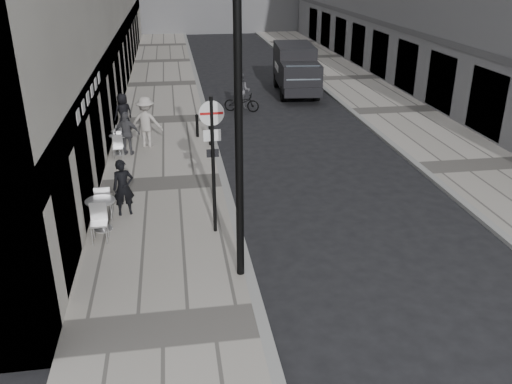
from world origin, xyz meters
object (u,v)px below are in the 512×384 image
(sign_post, at_px, (213,148))
(lamppost, at_px, (239,116))
(walking_man, at_px, (123,188))
(cyclist, at_px, (242,97))
(panel_van, at_px, (296,67))

(sign_post, distance_m, lamppost, 2.67)
(walking_man, bearing_deg, lamppost, -63.92)
(walking_man, height_order, lamppost, lamppost)
(sign_post, bearing_deg, cyclist, 77.14)
(cyclist, bearing_deg, sign_post, -81.26)
(sign_post, height_order, lamppost, lamppost)
(panel_van, bearing_deg, cyclist, -130.29)
(lamppost, relative_size, panel_van, 1.24)
(walking_man, distance_m, sign_post, 3.25)
(sign_post, height_order, panel_van, sign_post)
(cyclist, bearing_deg, walking_man, -94.12)
(walking_man, distance_m, panel_van, 16.66)
(walking_man, height_order, sign_post, sign_post)
(sign_post, xyz_separation_m, cyclist, (2.37, 12.51, -1.76))
(lamppost, height_order, cyclist, lamppost)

